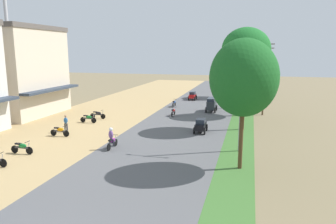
{
  "coord_description": "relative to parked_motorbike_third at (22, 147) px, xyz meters",
  "views": [
    {
      "loc": [
        6.41,
        -7.74,
        7.33
      ],
      "look_at": [
        -0.72,
        19.46,
        1.89
      ],
      "focal_mm": 33.82,
      "sensor_mm": 36.0,
      "label": 1
    }
  ],
  "objects": [
    {
      "name": "utility_pole_far",
      "position": [
        17.41,
        24.43,
        3.72
      ],
      "size": [
        1.8,
        0.2,
        8.18
      ],
      "color": "brown",
      "rests_on": "ground"
    },
    {
      "name": "parked_motorbike_third",
      "position": [
        0.0,
        0.0,
        0.0
      ],
      "size": [
        1.8,
        0.54,
        0.94
      ],
      "color": "black",
      "rests_on": "dirt_shoulder"
    },
    {
      "name": "motorbike_ahead_second",
      "position": [
        7.28,
        15.93,
        0.02
      ],
      "size": [
        0.54,
        1.8,
        0.94
      ],
      "color": "black",
      "rests_on": "road_strip"
    },
    {
      "name": "car_hatchback_red",
      "position": [
        7.26,
        28.22,
        0.19
      ],
      "size": [
        1.04,
        2.0,
        1.23
      ],
      "color": "red",
      "rests_on": "road_strip"
    },
    {
      "name": "car_hatchback_black",
      "position": [
        11.46,
        9.25,
        0.19
      ],
      "size": [
        1.04,
        2.0,
        1.23
      ],
      "color": "black",
      "rests_on": "road_strip"
    },
    {
      "name": "parked_motorbike_fourth",
      "position": [
        -0.12,
        4.88,
        0.0
      ],
      "size": [
        1.8,
        0.54,
        0.94
      ],
      "color": "black",
      "rests_on": "dirt_shoulder"
    },
    {
      "name": "median_tree_fourth",
      "position": [
        15.09,
        33.26,
        7.55
      ],
      "size": [
        4.23,
        4.23,
        10.33
      ],
      "color": "#4C351E",
      "rests_on": "median_strip"
    },
    {
      "name": "median_tree_nearest",
      "position": [
        15.23,
        1.06,
        5.19
      ],
      "size": [
        4.12,
        4.12,
        8.04
      ],
      "color": "#4C351E",
      "rests_on": "median_strip"
    },
    {
      "name": "parked_motorbike_fifth",
      "position": [
        -0.33,
        10.26,
        0.0
      ],
      "size": [
        1.8,
        0.54,
        0.94
      ],
      "color": "black",
      "rests_on": "dirt_shoulder"
    },
    {
      "name": "streetlamp_mid",
      "position": [
        15.04,
        30.72,
        4.33
      ],
      "size": [
        3.16,
        0.2,
        8.44
      ],
      "color": "gray",
      "rests_on": "median_strip"
    },
    {
      "name": "motorbike_foreground_rider",
      "position": [
        5.74,
        2.72,
        0.3
      ],
      "size": [
        0.54,
        1.8,
        1.66
      ],
      "color": "black",
      "rests_on": "road_strip"
    },
    {
      "name": "car_van_charcoal",
      "position": [
        11.17,
        19.52,
        0.47
      ],
      "size": [
        1.19,
        2.41,
        1.67
      ],
      "color": "#282D33",
      "rests_on": "road_strip"
    },
    {
      "name": "parked_motorbike_sixth",
      "position": [
        -0.31,
        12.34,
        0.0
      ],
      "size": [
        1.8,
        0.54,
        0.94
      ],
      "color": "black",
      "rests_on": "dirt_shoulder"
    },
    {
      "name": "median_tree_second",
      "position": [
        15.09,
        11.38,
        6.87
      ],
      "size": [
        4.35,
        4.35,
        9.37
      ],
      "color": "#4C351E",
      "rests_on": "median_strip"
    },
    {
      "name": "pedestrian_on_shoulder",
      "position": [
        -0.35,
        6.2,
        0.41
      ],
      "size": [
        0.4,
        0.3,
        1.62
      ],
      "color": "#33333D",
      "rests_on": "dirt_shoulder"
    },
    {
      "name": "motorbike_ahead_third",
      "position": [
        5.96,
        21.76,
        0.02
      ],
      "size": [
        0.54,
        1.8,
        0.94
      ],
      "color": "black",
      "rests_on": "road_strip"
    },
    {
      "name": "utility_pole_near",
      "position": [
        17.13,
        19.27,
        3.93
      ],
      "size": [
        1.8,
        0.2,
        8.58
      ],
      "color": "brown",
      "rests_on": "ground"
    },
    {
      "name": "streetlamp_near",
      "position": [
        15.04,
        4.65,
        3.82
      ],
      "size": [
        3.16,
        0.2,
        7.46
      ],
      "color": "gray",
      "rests_on": "median_strip"
    },
    {
      "name": "shophouse_mid",
      "position": [
        -10.74,
        12.39,
        4.5
      ],
      "size": [
        9.91,
        9.4,
        10.1
      ],
      "color": "beige",
      "rests_on": "ground"
    },
    {
      "name": "median_tree_third",
      "position": [
        14.99,
        18.09,
        5.21
      ],
      "size": [
        4.39,
        4.39,
        8.19
      ],
      "color": "#4C351E",
      "rests_on": "median_strip"
    }
  ]
}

